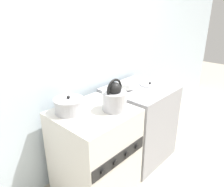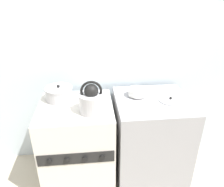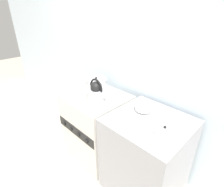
{
  "view_description": "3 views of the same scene",
  "coord_description": "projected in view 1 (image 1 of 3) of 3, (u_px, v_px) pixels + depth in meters",
  "views": [
    {
      "loc": [
        -1.13,
        -0.94,
        1.69
      ],
      "look_at": [
        0.27,
        0.34,
        0.92
      ],
      "focal_mm": 35.0,
      "sensor_mm": 36.0,
      "label": 1
    },
    {
      "loc": [
        0.15,
        -1.4,
        1.8
      ],
      "look_at": [
        0.33,
        0.34,
        0.94
      ],
      "focal_mm": 35.0,
      "sensor_mm": 36.0,
      "label": 2
    },
    {
      "loc": [
        1.37,
        -0.8,
        1.74
      ],
      "look_at": [
        0.25,
        0.32,
        0.96
      ],
      "focal_mm": 28.0,
      "sensor_mm": 36.0,
      "label": 3
    }
  ],
  "objects": [
    {
      "name": "counter",
      "position": [
        138.0,
        123.0,
        2.52
      ],
      "size": [
        0.69,
        0.65,
        0.86
      ],
      "color": "#99999E",
      "rests_on": "ground_plane"
    },
    {
      "name": "loose_pot_lid",
      "position": [
        150.0,
        84.0,
        2.45
      ],
      "size": [
        0.23,
        0.23,
        0.03
      ],
      "color": "#B2B2B7",
      "rests_on": "counter"
    },
    {
      "name": "stove",
      "position": [
        95.0,
        152.0,
        2.03
      ],
      "size": [
        0.66,
        0.64,
        0.85
      ],
      "color": "beige",
      "rests_on": "ground_plane"
    },
    {
      "name": "kettle",
      "position": [
        115.0,
        98.0,
        1.86
      ],
      "size": [
        0.26,
        0.21,
        0.28
      ],
      "color": "#B2B2B7",
      "rests_on": "stove"
    },
    {
      "name": "wall_back",
      "position": [
        61.0,
        57.0,
        1.98
      ],
      "size": [
        7.0,
        0.06,
        2.5
      ],
      "color": "silver",
      "rests_on": "ground_plane"
    },
    {
      "name": "cooking_pot",
      "position": [
        69.0,
        105.0,
        1.83
      ],
      "size": [
        0.25,
        0.25,
        0.15
      ],
      "color": "#B2B2B7",
      "rests_on": "stove"
    },
    {
      "name": "enamel_bowl",
      "position": [
        126.0,
        85.0,
        2.31
      ],
      "size": [
        0.17,
        0.17,
        0.08
      ],
      "color": "white",
      "rests_on": "counter"
    }
  ]
}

